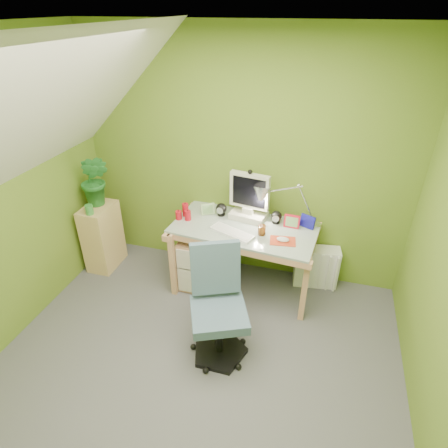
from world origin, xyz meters
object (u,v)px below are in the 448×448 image
(monitor, at_px, (250,192))
(potted_plant, at_px, (95,180))
(side_ledge, at_px, (103,237))
(task_chair, at_px, (219,314))
(desk, at_px, (243,258))
(desk_lamp, at_px, (299,195))
(radiator, at_px, (316,266))

(monitor, xyz_separation_m, potted_plant, (-1.53, -0.18, -0.00))
(side_ledge, height_order, task_chair, task_chair)
(desk, distance_m, desk_lamp, 0.82)
(potted_plant, bearing_deg, desk, -0.17)
(potted_plant, bearing_deg, monitor, 6.54)
(radiator, bearing_deg, monitor, 177.60)
(radiator, bearing_deg, side_ledge, 179.14)
(desk, relative_size, task_chair, 1.52)
(desk, bearing_deg, radiator, 25.03)
(desk_lamp, relative_size, radiator, 1.45)
(monitor, bearing_deg, side_ledge, -162.72)
(desk_lamp, height_order, side_ledge, desk_lamp)
(task_chair, height_order, radiator, task_chair)
(task_chair, bearing_deg, monitor, 66.90)
(monitor, height_order, radiator, monitor)
(desk, relative_size, monitor, 2.36)
(desk, relative_size, potted_plant, 2.44)
(radiator, bearing_deg, potted_plant, 177.88)
(desk_lamp, bearing_deg, side_ledge, -163.41)
(desk_lamp, bearing_deg, radiator, 26.88)
(desk, bearing_deg, task_chair, -83.80)
(task_chair, bearing_deg, desk, 67.11)
(desk, bearing_deg, desk_lamp, 26.78)
(desk, height_order, task_chair, task_chair)
(desk, bearing_deg, potted_plant, -175.19)
(desk, distance_m, task_chair, 0.88)
(desk, height_order, potted_plant, potted_plant)
(monitor, xyz_separation_m, side_ledge, (-1.53, -0.23, -0.63))
(monitor, height_order, task_chair, monitor)
(radiator, bearing_deg, desk, -168.48)
(side_ledge, relative_size, radiator, 1.68)
(monitor, relative_size, task_chair, 0.64)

